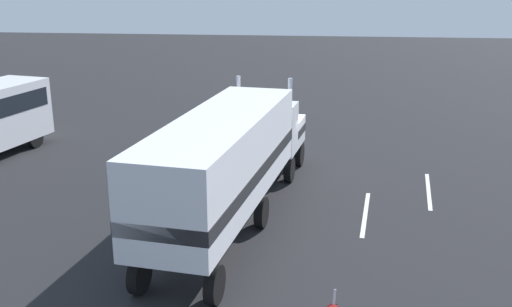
{
  "coord_description": "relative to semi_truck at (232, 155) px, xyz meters",
  "views": [
    {
      "loc": [
        -26.03,
        -1.87,
        8.62
      ],
      "look_at": [
        -3.02,
        0.84,
        1.6
      ],
      "focal_mm": 42.05,
      "sensor_mm": 36.0,
      "label": 1
    }
  ],
  "objects": [
    {
      "name": "person_bystander",
      "position": [
        2.03,
        2.86,
        -1.63
      ],
      "size": [
        0.35,
        0.47,
        1.63
      ],
      "color": "black",
      "rests_on": "ground_plane"
    },
    {
      "name": "ground_plane",
      "position": [
        6.37,
        -1.3,
        -2.52
      ],
      "size": [
        120.0,
        120.0,
        0.0
      ],
      "primitive_type": "plane",
      "color": "#232326"
    },
    {
      "name": "lane_stripe_near",
      "position": [
        1.36,
        -4.8,
        -2.52
      ],
      "size": [
        4.39,
        0.63,
        0.01
      ],
      "primitive_type": "cube",
      "rotation": [
        0.0,
        0.0,
        -0.11
      ],
      "color": "silver",
      "rests_on": "ground_plane"
    },
    {
      "name": "lane_stripe_mid",
      "position": [
        4.13,
        -7.52,
        -2.52
      ],
      "size": [
        4.39,
        0.69,
        0.01
      ],
      "primitive_type": "cube",
      "rotation": [
        0.0,
        0.0,
        -0.12
      ],
      "color": "silver",
      "rests_on": "ground_plane"
    },
    {
      "name": "semi_truck",
      "position": [
        0.0,
        0.0,
        0.0
      ],
      "size": [
        14.37,
        4.48,
        4.5
      ],
      "color": "white",
      "rests_on": "ground_plane"
    }
  ]
}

